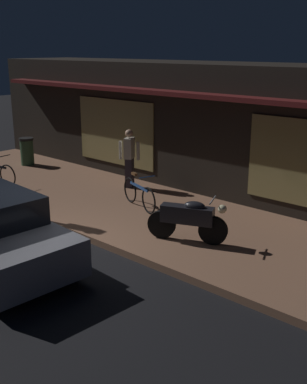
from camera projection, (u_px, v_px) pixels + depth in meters
name	position (u px, v px, depth m)	size (l,w,h in m)	color
ground_plane	(47.00, 256.00, 9.55)	(60.00, 60.00, 0.00)	black
sidewalk_slab	(148.00, 215.00, 11.66)	(18.00, 4.00, 0.15)	#8C6047
storefront_building	(228.00, 128.00, 13.56)	(18.00, 3.30, 3.60)	black
motorcycle	(189.00, 219.00, 9.76)	(1.61, 0.85, 0.97)	black
bicycle_parked	(139.00, 194.00, 11.85)	(1.58, 0.62, 0.91)	black
person_photographer	(129.00, 157.00, 13.47)	(0.58, 0.44, 1.67)	#28232D
trash_bin	(27.00, 151.00, 16.16)	(0.48, 0.48, 0.93)	#2D4C33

